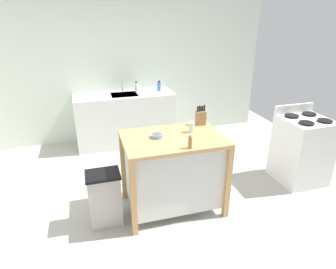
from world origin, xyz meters
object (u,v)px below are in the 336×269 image
at_px(sink_faucet, 122,86).
at_px(stove, 302,150).
at_px(drinking_cup, 191,127).
at_px(bottle_hand_soap, 159,86).
at_px(bottle_dish_soap, 136,87).
at_px(knife_block, 201,117).
at_px(trash_bin, 105,198).
at_px(bowl_ceramic_wide, 157,136).
at_px(pepper_grinder, 190,142).
at_px(kitchen_island, 173,169).

xyz_separation_m(sink_faucet, stove, (2.11, -2.07, -0.55)).
height_order(drinking_cup, bottle_hand_soap, bottle_hand_soap).
xyz_separation_m(drinking_cup, bottle_hand_soap, (0.15, 2.01, 0.01)).
height_order(bottle_dish_soap, bottle_hand_soap, bottle_dish_soap).
bearing_deg(knife_block, trash_bin, -164.12).
height_order(knife_block, sink_faucet, knife_block).
xyz_separation_m(knife_block, bowl_ceramic_wide, (-0.61, -0.24, -0.07)).
bearing_deg(bottle_dish_soap, knife_block, -76.15).
bearing_deg(sink_faucet, knife_block, -70.23).
height_order(bowl_ceramic_wide, bottle_dish_soap, bottle_dish_soap).
distance_m(knife_block, bowl_ceramic_wide, 0.66).
relative_size(drinking_cup, sink_faucet, 0.52).
distance_m(sink_faucet, bottle_hand_soap, 0.64).
distance_m(bowl_ceramic_wide, bottle_dish_soap, 2.06).
relative_size(pepper_grinder, sink_faucet, 0.70).
xyz_separation_m(pepper_grinder, sink_faucet, (-0.32, 2.48, 0.02)).
distance_m(drinking_cup, pepper_grinder, 0.43).
bearing_deg(pepper_grinder, sink_faucet, 97.35).
bearing_deg(trash_bin, pepper_grinder, -15.57).
height_order(knife_block, bottle_hand_soap, knife_block).
xyz_separation_m(trash_bin, bottle_hand_soap, (1.19, 2.16, 0.67)).
bearing_deg(pepper_grinder, trash_bin, 164.43).
height_order(drinking_cup, bottle_dish_soap, bottle_dish_soap).
bearing_deg(sink_faucet, kitchen_island, -83.66).
bearing_deg(bottle_hand_soap, kitchen_island, -100.69).
xyz_separation_m(bowl_ceramic_wide, bottle_dish_soap, (0.16, 2.05, 0.05)).
distance_m(bowl_ceramic_wide, sink_faucet, 2.13).
bearing_deg(kitchen_island, sink_faucet, 96.34).
xyz_separation_m(kitchen_island, stove, (1.87, 0.10, -0.05)).
xyz_separation_m(sink_faucet, bottle_hand_soap, (0.64, -0.07, -0.03)).
xyz_separation_m(bottle_dish_soap, bottle_hand_soap, (0.40, -0.00, -0.01)).
relative_size(kitchen_island, bowl_ceramic_wide, 8.20).
distance_m(kitchen_island, bowl_ceramic_wide, 0.46).
relative_size(trash_bin, sink_faucet, 2.86).
distance_m(drinking_cup, bottle_hand_soap, 2.02).
bearing_deg(trash_bin, stove, 3.62).
distance_m(sink_faucet, stove, 3.01).
height_order(trash_bin, bottle_dish_soap, bottle_dish_soap).
bearing_deg(knife_block, kitchen_island, -147.41).
relative_size(pepper_grinder, bottle_dish_soap, 0.81).
bearing_deg(trash_bin, sink_faucet, 76.04).
bearing_deg(sink_faucet, bottle_hand_soap, -6.71).
bearing_deg(pepper_grinder, knife_block, 59.00).
xyz_separation_m(trash_bin, stove, (2.67, 0.17, 0.14)).
height_order(drinking_cup, stove, drinking_cup).
relative_size(drinking_cup, bottle_dish_soap, 0.60).
relative_size(drinking_cup, pepper_grinder, 0.75).
bearing_deg(knife_block, bottle_dish_soap, 103.85).
xyz_separation_m(bowl_ceramic_wide, drinking_cup, (0.42, 0.04, 0.04)).
height_order(pepper_grinder, trash_bin, pepper_grinder).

